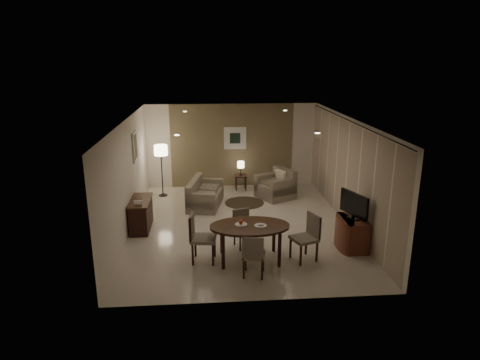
{
  "coord_description": "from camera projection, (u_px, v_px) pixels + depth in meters",
  "views": [
    {
      "loc": [
        -0.83,
        -10.12,
        4.2
      ],
      "look_at": [
        0.0,
        0.2,
        1.15
      ],
      "focal_mm": 32.0,
      "sensor_mm": 36.0,
      "label": 1
    }
  ],
  "objects": [
    {
      "name": "fruit_apple",
      "position": [
        241.0,
        222.0,
        8.9
      ],
      "size": [
        0.09,
        0.09,
        0.09
      ],
      "primitive_type": "sphere",
      "color": "#B13A14",
      "rests_on": "plate_a"
    },
    {
      "name": "art_back_frame",
      "position": [
        235.0,
        138.0,
        13.79
      ],
      "size": [
        0.72,
        0.03,
        0.72
      ],
      "primitive_type": "cube",
      "color": "silver",
      "rests_on": "wall_back"
    },
    {
      "name": "plate_b",
      "position": [
        261.0,
        226.0,
        8.85
      ],
      "size": [
        0.26,
        0.26,
        0.02
      ],
      "primitive_type": "cylinder",
      "color": "white",
      "rests_on": "dining_table"
    },
    {
      "name": "downlight_fr",
      "position": [
        285.0,
        110.0,
        12.0
      ],
      "size": [
        0.1,
        0.1,
        0.01
      ],
      "primitive_type": "cylinder",
      "color": "white",
      "rests_on": "ceiling"
    },
    {
      "name": "downlight_fl",
      "position": [
        185.0,
        112.0,
        11.79
      ],
      "size": [
        0.1,
        0.1,
        0.01
      ],
      "primitive_type": "cylinder",
      "color": "white",
      "rests_on": "ceiling"
    },
    {
      "name": "armchair",
      "position": [
        275.0,
        184.0,
        12.91
      ],
      "size": [
        1.27,
        1.29,
        0.86
      ],
      "primitive_type": null,
      "rotation": [
        0.0,
        0.0,
        -1.07
      ],
      "color": "gray",
      "rests_on": "floor"
    },
    {
      "name": "art_back_canvas",
      "position": [
        235.0,
        138.0,
        13.78
      ],
      "size": [
        0.34,
        0.01,
        0.34
      ],
      "primitive_type": "cube",
      "color": "black",
      "rests_on": "wall_back"
    },
    {
      "name": "chair_right",
      "position": [
        304.0,
        238.0,
        8.96
      ],
      "size": [
        0.62,
        0.62,
        1.0
      ],
      "primitive_type": null,
      "rotation": [
        0.0,
        0.0,
        -1.21
      ],
      "color": "gray",
      "rests_on": "floor"
    },
    {
      "name": "chair_far",
      "position": [
        244.0,
        229.0,
        9.61
      ],
      "size": [
        0.52,
        0.52,
        0.85
      ],
      "primitive_type": null,
      "rotation": [
        0.0,
        0.0,
        0.32
      ],
      "color": "gray",
      "rests_on": "floor"
    },
    {
      "name": "floor_lamp",
      "position": [
        162.0,
        171.0,
        13.01
      ],
      "size": [
        0.4,
        0.4,
        1.59
      ],
      "primitive_type": null,
      "color": "#FFE5B7",
      "rests_on": "floor"
    },
    {
      "name": "room_shell",
      "position": [
        239.0,
        170.0,
        10.93
      ],
      "size": [
        5.5,
        7.0,
        2.7
      ],
      "color": "beige",
      "rests_on": "ground"
    },
    {
      "name": "taupe_accent",
      "position": [
        232.0,
        146.0,
        13.88
      ],
      "size": [
        3.96,
        0.03,
        2.7
      ],
      "primitive_type": "cube",
      "color": "#766949",
      "rests_on": "wall_back"
    },
    {
      "name": "downlight_nl",
      "position": [
        177.0,
        135.0,
        8.34
      ],
      "size": [
        0.1,
        0.1,
        0.01
      ],
      "primitive_type": "cylinder",
      "color": "white",
      "rests_on": "ceiling"
    },
    {
      "name": "sofa",
      "position": [
        205.0,
        193.0,
        12.27
      ],
      "size": [
        1.74,
        1.11,
        0.76
      ],
      "primitive_type": null,
      "rotation": [
        0.0,
        0.0,
        1.38
      ],
      "color": "gray",
      "rests_on": "floor"
    },
    {
      "name": "flat_tv",
      "position": [
        354.0,
        205.0,
        9.39
      ],
      "size": [
        0.36,
        0.85,
        0.6
      ],
      "primitive_type": null,
      "rotation": [
        0.0,
        0.0,
        0.35
      ],
      "color": "black",
      "rests_on": "tv_cabinet"
    },
    {
      "name": "telephone",
      "position": [
        138.0,
        202.0,
        10.23
      ],
      "size": [
        0.2,
        0.14,
        0.09
      ],
      "primitive_type": null,
      "color": "white",
      "rests_on": "console_desk"
    },
    {
      "name": "curtain_wall",
      "position": [
        347.0,
        173.0,
        10.76
      ],
      "size": [
        0.08,
        6.7,
        2.58
      ],
      "primitive_type": null,
      "color": "#BEAE94",
      "rests_on": "wall_right"
    },
    {
      "name": "console_desk",
      "position": [
        141.0,
        214.0,
        10.63
      ],
      "size": [
        0.48,
        1.2,
        0.75
      ],
      "primitive_type": null,
      "color": "#462A16",
      "rests_on": "floor"
    },
    {
      "name": "art_left_canvas",
      "position": [
        136.0,
        146.0,
        11.35
      ],
      "size": [
        0.01,
        0.46,
        0.64
      ],
      "primitive_type": "cube",
      "color": "gray",
      "rests_on": "wall_left"
    },
    {
      "name": "table_lamp",
      "position": [
        241.0,
        168.0,
        13.61
      ],
      "size": [
        0.22,
        0.22,
        0.5
      ],
      "primitive_type": null,
      "color": "#FFEAC1",
      "rests_on": "side_table"
    },
    {
      "name": "chair_near",
      "position": [
        254.0,
        254.0,
        8.35
      ],
      "size": [
        0.51,
        0.51,
        0.89
      ],
      "primitive_type": null,
      "rotation": [
        0.0,
        0.0,
        2.94
      ],
      "color": "gray",
      "rests_on": "floor"
    },
    {
      "name": "napkin",
      "position": [
        261.0,
        225.0,
        8.85
      ],
      "size": [
        0.12,
        0.08,
        0.03
      ],
      "primitive_type": "cube",
      "color": "white",
      "rests_on": "plate_b"
    },
    {
      "name": "downlight_nr",
      "position": [
        318.0,
        133.0,
        8.56
      ],
      "size": [
        0.1,
        0.1,
        0.01
      ],
      "primitive_type": "cylinder",
      "color": "white",
      "rests_on": "ceiling"
    },
    {
      "name": "chair_left",
      "position": [
        204.0,
        238.0,
        8.91
      ],
      "size": [
        0.56,
        0.56,
        1.04
      ],
      "primitive_type": null,
      "rotation": [
        0.0,
        0.0,
        1.46
      ],
      "color": "gray",
      "rests_on": "floor"
    },
    {
      "name": "round_rug",
      "position": [
        244.0,
        203.0,
        12.57
      ],
      "size": [
        1.15,
        1.15,
        0.01
      ],
      "primitive_type": "cylinder",
      "color": "#433825",
      "rests_on": "floor"
    },
    {
      "name": "art_left_frame",
      "position": [
        135.0,
        146.0,
        11.35
      ],
      "size": [
        0.03,
        0.6,
        0.8
      ],
      "primitive_type": "cube",
      "color": "silver",
      "rests_on": "wall_left"
    },
    {
      "name": "side_table",
      "position": [
        241.0,
        182.0,
        13.75
      ],
      "size": [
        0.38,
        0.38,
        0.48
      ],
      "primitive_type": null,
      "color": "black",
      "rests_on": "floor"
    },
    {
      "name": "dining_table",
      "position": [
        250.0,
        243.0,
        9.0
      ],
      "size": [
        1.67,
        1.04,
        0.78
      ],
      "primitive_type": null,
      "color": "#462A16",
      "rests_on": "floor"
    },
    {
      "name": "plate_a",
      "position": [
        241.0,
        224.0,
        8.92
      ],
      "size": [
        0.26,
        0.26,
        0.02
      ],
      "primitive_type": "cylinder",
      "color": "white",
      "rests_on": "dining_table"
    },
    {
      "name": "tv_cabinet",
      "position": [
        353.0,
        233.0,
        9.58
      ],
      "size": [
        0.48,
        0.9,
        0.7
      ],
      "primitive_type": null,
      "color": "brown",
      "rests_on": "floor"
    },
    {
      "name": "curtain_rod",
      "position": [
        350.0,
        121.0,
        10.39
      ],
      "size": [
        0.03,
        6.8,
        0.03
      ],
      "primitive_type": "cylinder",
      "rotation": [
        1.57,
        0.0,
        0.0
      ],
      "color": "black",
      "rests_on": "wall_right"
    }
  ]
}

